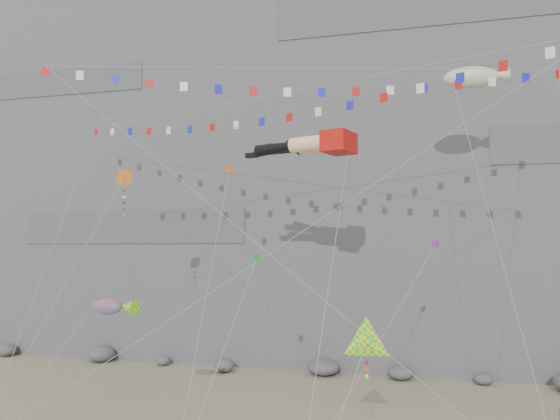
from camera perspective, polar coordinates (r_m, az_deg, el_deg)
name	(u,v)px	position (r m, az deg, el deg)	size (l,w,h in m)	color
cliff	(346,111)	(60.94, 6.93, 10.22)	(80.00, 28.00, 50.00)	slate
talus_boulders	(324,367)	(45.32, 4.57, -16.08)	(60.00, 3.00, 1.20)	#59595D
legs_kite	(310,146)	(33.51, 3.15, 6.71)	(7.20, 15.26, 20.63)	red
flag_banner_upper	(275,95)	(36.54, -0.53, 11.97)	(34.87, 16.66, 25.99)	red
flag_banner_lower	(305,68)	(33.36, 2.60, 14.58)	(29.41, 11.37, 25.06)	red
harlequin_kite	(124,178)	(36.31, -15.99, 3.24)	(3.61, 10.36, 17.50)	red
fish_windsock	(107,307)	(30.60, -17.64, -9.61)	(6.68, 3.95, 9.09)	#F73D0C
delta_kite	(366,343)	(24.20, 8.99, -13.60)	(3.15, 5.40, 8.21)	yellow
blimp_windsock	(471,78)	(39.11, 19.34, 12.90)	(4.44, 13.87, 25.05)	beige
small_kite_a	(228,175)	(35.88, -5.43, 3.68)	(3.00, 14.03, 20.48)	#ED5213
small_kite_b	(433,250)	(32.57, 15.67, -4.00)	(6.74, 12.90, 17.20)	purple
small_kite_c	(255,262)	(29.65, -2.59, -5.46)	(1.25, 10.42, 13.70)	#179B25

